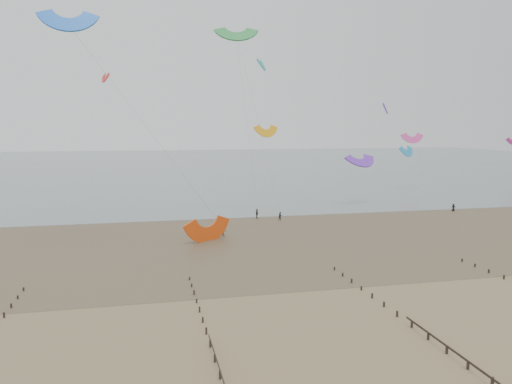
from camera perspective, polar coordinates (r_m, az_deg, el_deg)
ground at (r=51.64m, az=9.76°, el=-12.73°), size 500.00×500.00×0.00m
sea_and_shore at (r=82.39m, az=-2.12°, el=-4.99°), size 500.00×665.00×0.03m
kitesurfers at (r=105.09m, az=14.86°, el=-2.07°), size 130.95×24.60×1.88m
grounded_kite at (r=78.98m, az=-5.50°, el=-5.57°), size 9.53×9.02×4.15m
kites_airborne at (r=135.19m, az=-3.90°, el=8.99°), size 246.59×124.94×35.33m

